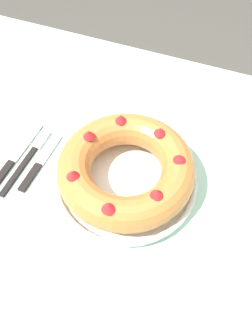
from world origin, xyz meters
TOP-DOWN VIEW (x-y plane):
  - ground_plane at (0.00, 0.00)m, footprint 8.00×8.00m
  - dining_table at (0.00, 0.00)m, footprint 1.56×1.01m
  - serving_dish at (0.01, 0.03)m, footprint 0.31×0.31m
  - bundt_cake at (0.01, 0.03)m, footprint 0.29×0.29m
  - fork at (-0.22, 0.02)m, footprint 0.02×0.20m
  - serving_knife at (-0.25, -0.01)m, footprint 0.02×0.23m
  - cake_knife at (-0.19, 0.01)m, footprint 0.02×0.17m

SIDE VIEW (x-z plane):
  - ground_plane at x=0.00m, z-range 0.00..0.00m
  - dining_table at x=0.00m, z-range 0.30..1.07m
  - serving_knife at x=-0.25m, z-range 0.77..0.78m
  - fork at x=-0.22m, z-range 0.77..0.78m
  - cake_knife at x=-0.19m, z-range 0.77..0.78m
  - serving_dish at x=0.01m, z-range 0.77..0.80m
  - bundt_cake at x=0.01m, z-range 0.79..0.87m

